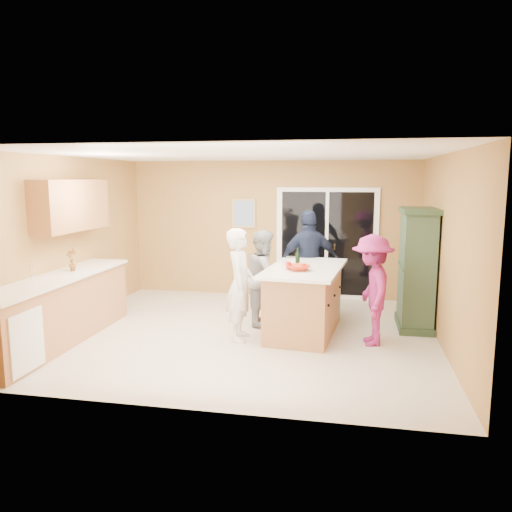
% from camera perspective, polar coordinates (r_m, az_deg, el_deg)
% --- Properties ---
extents(floor, '(5.50, 5.50, 0.00)m').
position_cam_1_polar(floor, '(7.45, -1.29, -8.85)').
color(floor, beige).
rests_on(floor, ground).
extents(ceiling, '(5.50, 5.00, 0.10)m').
position_cam_1_polar(ceiling, '(7.11, -1.37, 11.54)').
color(ceiling, white).
rests_on(ceiling, wall_back).
extents(wall_back, '(5.50, 0.10, 2.60)m').
position_cam_1_polar(wall_back, '(9.61, 1.84, 3.08)').
color(wall_back, tan).
rests_on(wall_back, ground).
extents(wall_front, '(5.50, 0.10, 2.60)m').
position_cam_1_polar(wall_front, '(4.79, -7.70, -2.90)').
color(wall_front, tan).
rests_on(wall_front, ground).
extents(wall_left, '(0.10, 5.00, 2.60)m').
position_cam_1_polar(wall_left, '(8.20, -20.48, 1.52)').
color(wall_left, tan).
rests_on(wall_left, ground).
extents(wall_right, '(0.10, 5.00, 2.60)m').
position_cam_1_polar(wall_right, '(7.11, 20.87, 0.46)').
color(wall_right, tan).
rests_on(wall_right, ground).
extents(left_cabinet_run, '(0.65, 3.05, 1.24)m').
position_cam_1_polar(left_cabinet_run, '(7.32, -22.36, -6.10)').
color(left_cabinet_run, '#A76B41').
rests_on(left_cabinet_run, floor).
extents(upper_cabinets, '(0.35, 1.60, 0.75)m').
position_cam_1_polar(upper_cabinets, '(7.89, -20.37, 5.46)').
color(upper_cabinets, '#A76B41').
rests_on(upper_cabinets, wall_left).
extents(sliding_door, '(1.90, 0.07, 2.10)m').
position_cam_1_polar(sliding_door, '(9.49, 8.07, 1.41)').
color(sliding_door, white).
rests_on(sliding_door, floor).
extents(framed_picture, '(0.46, 0.04, 0.56)m').
position_cam_1_polar(framed_picture, '(9.66, -1.41, 4.90)').
color(framed_picture, tan).
rests_on(framed_picture, wall_back).
extents(kitchen_island, '(1.20, 1.97, 0.99)m').
position_cam_1_polar(kitchen_island, '(7.42, 5.55, -5.25)').
color(kitchen_island, '#A76B41').
rests_on(kitchen_island, floor).
extents(green_hutch, '(0.53, 1.00, 1.83)m').
position_cam_1_polar(green_hutch, '(7.93, 17.87, -1.56)').
color(green_hutch, '#243A24').
rests_on(green_hutch, floor).
extents(woman_white, '(0.43, 0.61, 1.59)m').
position_cam_1_polar(woman_white, '(7.01, -1.83, -3.28)').
color(woman_white, silver).
rests_on(woman_white, floor).
extents(woman_grey, '(0.66, 0.80, 1.48)m').
position_cam_1_polar(woman_grey, '(7.79, 0.96, -2.45)').
color(woman_grey, gray).
rests_on(woman_grey, floor).
extents(woman_navy, '(1.12, 0.78, 1.76)m').
position_cam_1_polar(woman_navy, '(8.31, 6.10, -0.79)').
color(woman_navy, '#192138').
rests_on(woman_navy, floor).
extents(woman_magenta, '(0.66, 1.04, 1.52)m').
position_cam_1_polar(woman_magenta, '(7.00, 13.13, -3.81)').
color(woman_magenta, '#972061').
rests_on(woman_magenta, floor).
extents(serving_bowl, '(0.41, 0.41, 0.08)m').
position_cam_1_polar(serving_bowl, '(7.03, 4.90, -1.34)').
color(serving_bowl, '#B52C14').
rests_on(serving_bowl, kitchen_island).
extents(tulip_vase, '(0.20, 0.17, 0.33)m').
position_cam_1_polar(tulip_vase, '(7.67, -20.30, -0.39)').
color(tulip_vase, '#B11911').
rests_on(tulip_vase, left_cabinet_run).
extents(tumbler_near, '(0.08, 0.08, 0.11)m').
position_cam_1_polar(tumbler_near, '(7.09, 3.73, -1.10)').
color(tumbler_near, '#B52C14').
rests_on(tumbler_near, kitchen_island).
extents(tumbler_far, '(0.09, 0.09, 0.10)m').
position_cam_1_polar(tumbler_far, '(7.00, 5.50, -1.30)').
color(tumbler_far, '#B52C14').
rests_on(tumbler_far, kitchen_island).
extents(wine_bottle, '(0.07, 0.07, 0.28)m').
position_cam_1_polar(wine_bottle, '(7.30, 4.78, -0.38)').
color(wine_bottle, black).
rests_on(wine_bottle, kitchen_island).
extents(white_plate, '(0.23, 0.23, 0.01)m').
position_cam_1_polar(white_plate, '(7.86, 4.33, -0.48)').
color(white_plate, white).
rests_on(white_plate, kitchen_island).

